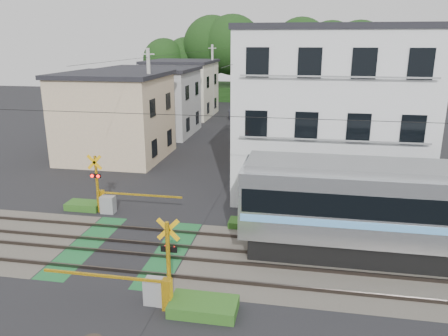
% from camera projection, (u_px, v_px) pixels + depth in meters
% --- Properties ---
extents(ground, '(120.00, 120.00, 0.00)m').
position_uv_depth(ground, '(127.00, 249.00, 18.56)').
color(ground, black).
extents(track_bed, '(120.00, 120.00, 0.14)m').
position_uv_depth(track_bed, '(127.00, 248.00, 18.55)').
color(track_bed, '#47423A').
rests_on(track_bed, ground).
extents(crossing_signal_near, '(4.74, 0.65, 3.09)m').
position_uv_depth(crossing_signal_near, '(157.00, 286.00, 14.47)').
color(crossing_signal_near, '#FAB40D').
rests_on(crossing_signal_near, ground).
extents(crossing_signal_far, '(4.74, 0.65, 3.09)m').
position_uv_depth(crossing_signal_far, '(107.00, 199.00, 22.25)').
color(crossing_signal_far, '#FAB40D').
rests_on(crossing_signal_far, ground).
extents(apartment_block, '(10.20, 8.36, 9.30)m').
position_uv_depth(apartment_block, '(329.00, 111.00, 24.73)').
color(apartment_block, silver).
rests_on(apartment_block, ground).
extents(houses_row, '(22.07, 31.35, 6.80)m').
position_uv_depth(houses_row, '(232.00, 97.00, 42.05)').
color(houses_row, '#C8B08D').
rests_on(houses_row, ground).
extents(tree_hill, '(40.00, 12.34, 11.98)m').
position_uv_depth(tree_hill, '(263.00, 58.00, 62.49)').
color(tree_hill, '#173511').
rests_on(tree_hill, ground).
extents(catenary, '(60.00, 5.04, 7.00)m').
position_uv_depth(catenary, '(271.00, 173.00, 16.51)').
color(catenary, '#2D2D33').
rests_on(catenary, ground).
extents(utility_poles, '(7.90, 42.00, 8.00)m').
position_uv_depth(utility_poles, '(213.00, 91.00, 39.29)').
color(utility_poles, '#A5A5A0').
rests_on(utility_poles, ground).
extents(pedestrian, '(0.72, 0.61, 1.67)m').
position_uv_depth(pedestrian, '(230.00, 114.00, 47.05)').
color(pedestrian, '#272830').
rests_on(pedestrian, ground).
extents(weed_patches, '(10.25, 8.80, 0.40)m').
position_uv_depth(weed_patches, '(166.00, 249.00, 18.12)').
color(weed_patches, '#2D5E1E').
rests_on(weed_patches, ground).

